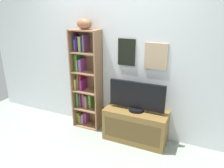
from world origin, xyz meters
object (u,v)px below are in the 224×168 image
Objects in this scene: bookshelf at (85,81)px; football at (84,24)px; television at (137,97)px; tv_stand at (135,125)px.

football reaches higher than bookshelf.
football is 0.33× the size of television.
tv_stand is at bearing -6.44° from bookshelf.
bookshelf is at bearing 173.56° from tv_stand.
bookshelf is 0.91m from television.
football is 1.67m from tv_stand.
football is 1.30m from television.
television is at bearing 90.00° from tv_stand.
football reaches higher than tv_stand.
bookshelf reaches higher than television.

